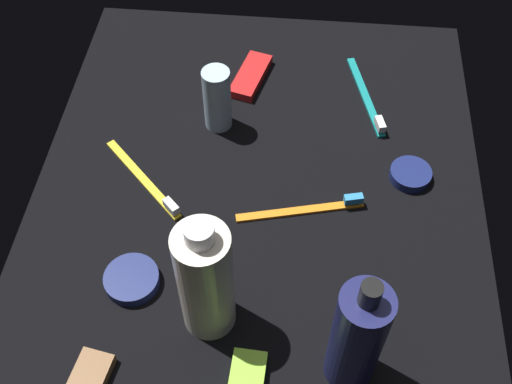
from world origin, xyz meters
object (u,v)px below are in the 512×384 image
at_px(toothbrush_teal, 368,99).
at_px(snack_bar_red, 251,76).
at_px(deodorant_stick, 217,99).
at_px(toothbrush_orange, 308,208).
at_px(cream_tin_right, 410,174).
at_px(toothbrush_yellow, 147,182).
at_px(cream_tin_left, 132,280).
at_px(bodywash_bottle, 205,280).
at_px(lotion_bottle, 357,337).

distance_m(toothbrush_teal, snack_bar_red, 0.19).
bearing_deg(snack_bar_red, deodorant_stick, -6.30).
xyz_separation_m(toothbrush_orange, cream_tin_right, (-0.07, 0.14, 0.00)).
xyz_separation_m(deodorant_stick, cream_tin_right, (0.08, 0.29, -0.05)).
distance_m(deodorant_stick, toothbrush_yellow, 0.16).
bearing_deg(toothbrush_teal, cream_tin_left, -40.39).
xyz_separation_m(bodywash_bottle, snack_bar_red, (-0.43, 0.01, -0.08)).
distance_m(deodorant_stick, toothbrush_orange, 0.22).
relative_size(deodorant_stick, cream_tin_left, 1.49).
distance_m(bodywash_bottle, snack_bar_red, 0.44).
relative_size(bodywash_bottle, deodorant_stick, 1.88).
bearing_deg(deodorant_stick, toothbrush_teal, 106.71).
height_order(deodorant_stick, cream_tin_right, deodorant_stick).
bearing_deg(snack_bar_red, cream_tin_right, 68.25).
distance_m(toothbrush_yellow, cream_tin_right, 0.38).
bearing_deg(toothbrush_yellow, deodorant_stick, 145.91).
distance_m(toothbrush_orange, snack_bar_red, 0.28).
xyz_separation_m(lotion_bottle, toothbrush_teal, (-0.45, 0.03, -0.08)).
bearing_deg(toothbrush_orange, cream_tin_left, -58.45).
relative_size(bodywash_bottle, toothbrush_orange, 1.12).
bearing_deg(cream_tin_left, bodywash_bottle, 70.38).
relative_size(toothbrush_orange, snack_bar_red, 1.71).
bearing_deg(lotion_bottle, toothbrush_orange, -165.75).
relative_size(toothbrush_yellow, cream_tin_left, 1.93).
bearing_deg(bodywash_bottle, toothbrush_yellow, -148.91).
xyz_separation_m(toothbrush_orange, snack_bar_red, (-0.26, -0.11, 0.00)).
bearing_deg(toothbrush_yellow, cream_tin_right, 97.24).
relative_size(toothbrush_orange, toothbrush_yellow, 1.30).
bearing_deg(deodorant_stick, toothbrush_yellow, -34.09).
relative_size(snack_bar_red, cream_tin_right, 1.74).
relative_size(cream_tin_left, cream_tin_right, 1.18).
height_order(bodywash_bottle, toothbrush_yellow, bodywash_bottle).
bearing_deg(toothbrush_teal, toothbrush_orange, -20.87).
distance_m(lotion_bottle, toothbrush_yellow, 0.39).
xyz_separation_m(bodywash_bottle, cream_tin_left, (-0.04, -0.11, -0.08)).
xyz_separation_m(toothbrush_teal, cream_tin_right, (0.15, 0.06, 0.00)).
relative_size(lotion_bottle, bodywash_bottle, 1.01).
distance_m(toothbrush_yellow, cream_tin_left, 0.16).
bearing_deg(toothbrush_teal, toothbrush_yellow, -58.05).
distance_m(lotion_bottle, snack_bar_red, 0.52).
bearing_deg(lotion_bottle, snack_bar_red, -161.35).
height_order(snack_bar_red, cream_tin_right, same).
xyz_separation_m(cream_tin_left, cream_tin_right, (-0.21, 0.36, -0.00)).
height_order(lotion_bottle, snack_bar_red, lotion_bottle).
height_order(toothbrush_yellow, cream_tin_left, toothbrush_yellow).
bearing_deg(bodywash_bottle, lotion_bottle, 73.20).
distance_m(toothbrush_teal, toothbrush_yellow, 0.38).
relative_size(deodorant_stick, toothbrush_teal, 0.60).
xyz_separation_m(toothbrush_yellow, snack_bar_red, (-0.23, 0.13, 0.00)).
relative_size(lotion_bottle, deodorant_stick, 1.90).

